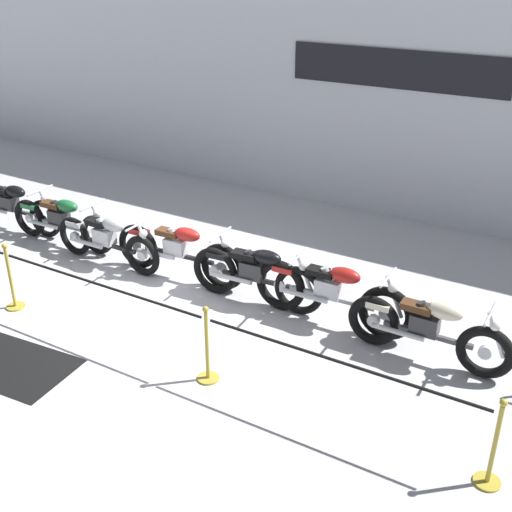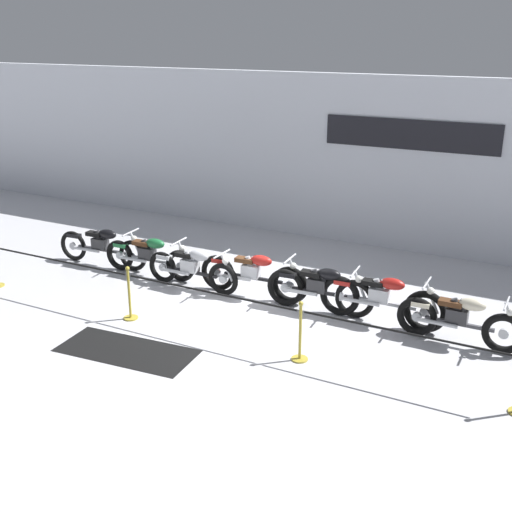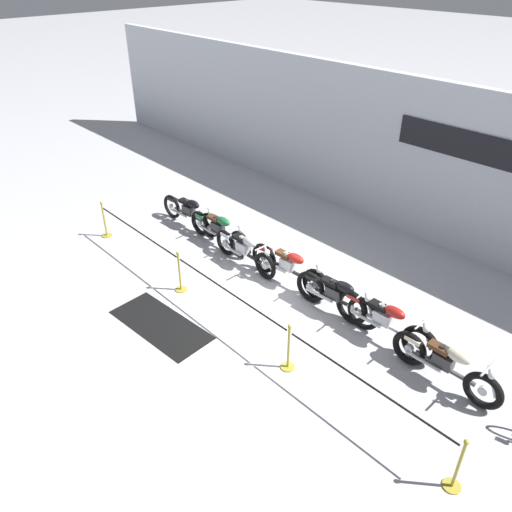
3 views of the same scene
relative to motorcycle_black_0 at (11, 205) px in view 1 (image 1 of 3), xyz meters
name	(u,v)px [view 1 (image 1 of 3)]	position (x,y,z in m)	size (l,w,h in m)	color
ground_plane	(157,297)	(4.02, -0.73, -0.47)	(120.00, 120.00, 0.00)	silver
back_wall	(308,99)	(4.03, 4.39, 1.63)	(28.00, 0.29, 4.20)	silver
motorcycle_black_0	(11,205)	(0.00, 0.00, 0.00)	(2.41, 0.62, 0.94)	black
motorcycle_green_1	(62,221)	(1.36, -0.03, -0.02)	(2.32, 0.62, 0.93)	black
motorcycle_silver_2	(107,240)	(2.62, -0.24, -0.02)	(2.21, 0.62, 0.92)	black
motorcycle_red_3	(179,251)	(3.95, -0.02, 0.01)	(2.40, 0.62, 0.96)	black
motorcycle_black_4	(256,275)	(5.44, -0.10, 0.01)	(2.17, 0.62, 0.96)	black
motorcycle_red_5	(332,294)	(6.65, -0.07, 0.01)	(2.42, 0.62, 0.98)	black
motorcycle_cream_6	(429,330)	(8.10, -0.26, -0.01)	(2.19, 0.62, 0.94)	black
stanchion_far_left	(20,267)	(2.64, -2.05, 0.26)	(10.54, 0.28, 1.05)	gold
stanchion_mid_left	(12,286)	(2.39, -2.05, -0.12)	(0.28, 0.28, 1.05)	gold
stanchion_mid_right	(207,355)	(5.88, -2.05, -0.12)	(0.28, 0.28, 1.05)	gold
stanchion_far_right	(492,456)	(9.30, -2.05, -0.12)	(0.28, 0.28, 1.05)	gold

